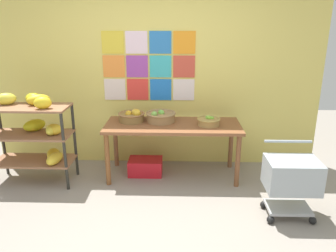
{
  "coord_description": "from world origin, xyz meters",
  "views": [
    {
      "loc": [
        0.33,
        -2.72,
        2.01
      ],
      "look_at": [
        0.22,
        0.83,
        0.86
      ],
      "focal_mm": 35.64,
      "sensor_mm": 36.0,
      "label": 1
    }
  ],
  "objects": [
    {
      "name": "ground",
      "position": [
        0.0,
        0.0,
        0.0
      ],
      "size": [
        9.63,
        9.63,
        0.0
      ],
      "primitive_type": "plane",
      "color": "gray"
    },
    {
      "name": "back_wall_with_art",
      "position": [
        -0.0,
        1.85,
        1.45
      ],
      "size": [
        4.56,
        0.07,
        2.91
      ],
      "color": "#E1CE62",
      "rests_on": "ground"
    },
    {
      "name": "banana_shelf_unit",
      "position": [
        -1.43,
        1.15,
        0.7
      ],
      "size": [
        0.99,
        0.54,
        1.15
      ],
      "color": "#2B2A24",
      "rests_on": "ground"
    },
    {
      "name": "display_table",
      "position": [
        0.27,
        1.36,
        0.64
      ],
      "size": [
        1.73,
        0.69,
        0.72
      ],
      "color": "brown",
      "rests_on": "ground"
    },
    {
      "name": "fruit_basket_back_left",
      "position": [
        -0.27,
        1.46,
        0.79
      ],
      "size": [
        0.35,
        0.35,
        0.18
      ],
      "color": "olive",
      "rests_on": "display_table"
    },
    {
      "name": "fruit_basket_right",
      "position": [
        0.72,
        1.33,
        0.78
      ],
      "size": [
        0.29,
        0.29,
        0.12
      ],
      "color": "#A58447",
      "rests_on": "display_table"
    },
    {
      "name": "fruit_basket_left",
      "position": [
        0.1,
        1.47,
        0.79
      ],
      "size": [
        0.4,
        0.4,
        0.17
      ],
      "color": "#9A7548",
      "rests_on": "display_table"
    },
    {
      "name": "produce_crate_under_table",
      "position": [
        -0.1,
        1.39,
        0.11
      ],
      "size": [
        0.45,
        0.29,
        0.21
      ],
      "primitive_type": "cube",
      "color": "red",
      "rests_on": "ground"
    },
    {
      "name": "shopping_cart",
      "position": [
        1.51,
        0.43,
        0.45
      ],
      "size": [
        0.53,
        0.44,
        0.78
      ],
      "rotation": [
        0.0,
        0.0,
        -0.08
      ],
      "color": "black",
      "rests_on": "ground"
    }
  ]
}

